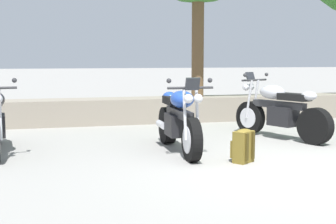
% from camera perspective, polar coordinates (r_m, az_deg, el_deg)
% --- Properties ---
extents(ground_plane, '(120.00, 120.00, 0.00)m').
position_cam_1_polar(ground_plane, '(6.35, 15.10, -6.71)').
color(ground_plane, gray).
extents(stone_wall, '(36.00, 0.80, 0.55)m').
position_cam_1_polar(stone_wall, '(10.69, 2.60, 0.39)').
color(stone_wall, gray).
rests_on(stone_wall, ground).
extents(motorcycle_blue_centre, '(0.67, 2.06, 1.18)m').
position_cam_1_polar(motorcycle_blue_centre, '(7.11, 1.33, -1.08)').
color(motorcycle_blue_centre, black).
rests_on(motorcycle_blue_centre, ground).
extents(motorcycle_silver_far_right, '(1.07, 1.95, 1.18)m').
position_cam_1_polar(motorcycle_silver_far_right, '(8.54, 13.59, 0.04)').
color(motorcycle_silver_far_right, black).
rests_on(motorcycle_silver_far_right, ground).
extents(rider_backpack, '(0.35, 0.34, 0.47)m').
position_cam_1_polar(rider_backpack, '(6.51, 9.23, -4.04)').
color(rider_backpack, brown).
rests_on(rider_backpack, ground).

